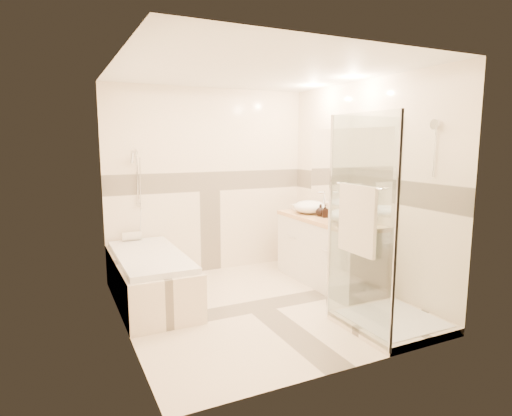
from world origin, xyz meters
name	(u,v)px	position (x,y,z in m)	size (l,w,h in m)	color
room	(262,192)	(0.06, 0.01, 1.26)	(2.82, 3.02, 2.52)	#FBE5C7
bathtub	(150,275)	(-1.02, 0.65, 0.31)	(0.75, 1.70, 0.56)	#FFE9CB
vanity	(327,251)	(1.12, 0.30, 0.43)	(0.58, 1.62, 0.85)	white
shower_enclosure	(379,276)	(0.83, -0.97, 0.51)	(0.96, 0.93, 2.04)	#FFE9CB
vessel_sink_near	(310,207)	(1.10, 0.70, 0.94)	(0.43, 0.43, 0.17)	white
vessel_sink_far	(347,216)	(1.10, -0.09, 0.94)	(0.44, 0.44, 0.17)	white
faucet_near	(323,200)	(1.32, 0.70, 1.01)	(0.12, 0.03, 0.28)	silver
faucet_far	(362,208)	(1.32, -0.09, 1.01)	(0.11, 0.03, 0.28)	silver
amenity_bottle_a	(325,211)	(1.10, 0.35, 0.93)	(0.07, 0.07, 0.16)	black
amenity_bottle_b	(320,210)	(1.10, 0.45, 0.93)	(0.12, 0.12, 0.16)	black
folded_towels	(297,207)	(1.10, 1.01, 0.88)	(0.13, 0.22, 0.07)	white
rolled_towel	(132,236)	(-1.09, 1.38, 0.61)	(0.11, 0.11, 0.24)	white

